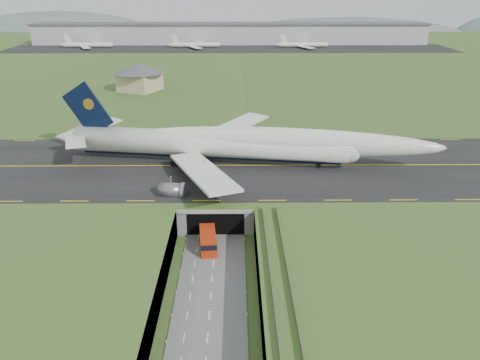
{
  "coord_description": "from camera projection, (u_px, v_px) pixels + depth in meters",
  "views": [
    {
      "loc": [
        4.36,
        -77.91,
        48.48
      ],
      "look_at": [
        5.18,
        20.0,
        7.56
      ],
      "focal_mm": 35.0,
      "sensor_mm": 36.0,
      "label": 1
    }
  ],
  "objects": [
    {
      "name": "taxiway",
      "position": [
        219.0,
        166.0,
        118.64
      ],
      "size": [
        800.0,
        44.0,
        0.18
      ],
      "primitive_type": "cube",
      "color": "black",
      "rests_on": "airfield_deck"
    },
    {
      "name": "cargo_terminal",
      "position": [
        230.0,
        33.0,
        361.41
      ],
      "size": [
        320.0,
        67.0,
        15.6
      ],
      "color": "#B2B2B2",
      "rests_on": "ground"
    },
    {
      "name": "guideway",
      "position": [
        280.0,
        293.0,
        70.94
      ],
      "size": [
        3.0,
        53.0,
        7.05
      ],
      "color": "#A8A8A3",
      "rests_on": "ground"
    },
    {
      "name": "jumbo_jet",
      "position": [
        236.0,
        144.0,
        117.43
      ],
      "size": [
        98.95,
        62.35,
        20.86
      ],
      "rotation": [
        0.0,
        0.0,
        -0.15
      ],
      "color": "white",
      "rests_on": "ground"
    },
    {
      "name": "tunnel_portal",
      "position": [
        217.0,
        203.0,
        104.67
      ],
      "size": [
        17.0,
        22.3,
        6.0
      ],
      "color": "gray",
      "rests_on": "ground"
    },
    {
      "name": "ground",
      "position": [
        214.0,
        256.0,
        90.54
      ],
      "size": [
        900.0,
        900.0,
        0.0
      ],
      "primitive_type": "plane",
      "color": "#365220",
      "rests_on": "ground"
    },
    {
      "name": "distant_hills",
      "position": [
        293.0,
        39.0,
        489.32
      ],
      "size": [
        700.0,
        91.0,
        60.0
      ],
      "color": "slate",
      "rests_on": "ground"
    },
    {
      "name": "shuttle_tram",
      "position": [
        208.0,
        240.0,
        92.39
      ],
      "size": [
        3.93,
        8.61,
        3.38
      ],
      "rotation": [
        0.0,
        0.0,
        0.1
      ],
      "color": "#B9290C",
      "rests_on": "ground"
    },
    {
      "name": "trench_road",
      "position": [
        212.0,
        278.0,
        83.58
      ],
      "size": [
        12.0,
        75.0,
        0.2
      ],
      "primitive_type": "cube",
      "color": "slate",
      "rests_on": "ground"
    },
    {
      "name": "airfield_deck",
      "position": [
        214.0,
        242.0,
        89.38
      ],
      "size": [
        800.0,
        800.0,
        6.0
      ],
      "primitive_type": "cube",
      "color": "gray",
      "rests_on": "ground"
    },
    {
      "name": "service_building",
      "position": [
        139.0,
        75.0,
        200.49
      ],
      "size": [
        28.3,
        28.3,
        11.72
      ],
      "rotation": [
        0.0,
        0.0,
        -0.41
      ],
      "color": "tan",
      "rests_on": "ground"
    }
  ]
}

